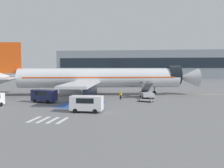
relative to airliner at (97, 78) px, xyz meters
The scene contains 18 objects.
ground_plane 3.86m from the airliner, 43.76° to the right, with size 600.00×600.00×0.00m, color slate.
apron_leadline_yellow 3.77m from the airliner, 13.27° to the left, with size 0.20×77.95×0.01m, color gold.
apron_stand_patch_blue 13.64m from the airliner, 87.37° to the right, with size 6.69×8.15×0.01m, color #2856A8.
apron_walkway_bar_0 25.68m from the airliner, 94.06° to the right, with size 0.44×3.60×0.01m, color silver.
apron_walkway_bar_1 25.63m from the airliner, 91.35° to the right, with size 0.44×3.60×0.01m, color silver.
apron_walkway_bar_2 25.63m from the airliner, 88.64° to the right, with size 0.44×3.60×0.01m, color silver.
apron_walkway_bar_3 25.68m from the airliner, 85.93° to the right, with size 0.44×3.60×0.01m, color silver.
airliner is the anchor object (origin of this frame).
boarding_stairs_forward 11.30m from the airliner, 11.47° to the right, with size 3.24×5.53×3.92m.
fuel_tanker 22.75m from the airliner, 110.97° to the left, with size 10.34×4.00×3.34m.
service_van_1 13.81m from the airliner, 118.72° to the right, with size 4.62×2.64×2.22m.
service_van_2 20.06m from the airliner, 80.79° to the right, with size 4.46×2.17×2.26m.
baggage_cart 13.89m from the airliner, 36.40° to the right, with size 2.97×2.34×0.87m.
ground_crew_0 11.81m from the airliner, 151.57° to the right, with size 0.28×0.45×1.83m.
ground_crew_1 10.70m from the airliner, 147.33° to the right, with size 0.45×0.28×1.77m.
ground_crew_2 8.72m from the airliner, 43.69° to the right, with size 0.48×0.35×1.65m.
traffic_cone_0 9.96m from the airliner, 97.62° to the right, with size 0.58×0.58×0.65m.
terminal_building 78.33m from the airliner, 80.90° to the left, with size 99.54×12.10×13.44m.
Camera 1 is at (11.99, -53.60, 6.58)m, focal length 42.00 mm.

